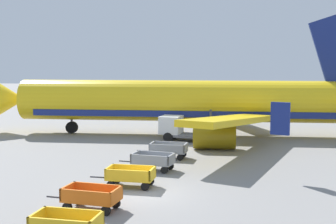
# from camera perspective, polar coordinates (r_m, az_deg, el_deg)

# --- Properties ---
(ground_plane) EXTENTS (220.00, 220.00, 0.00)m
(ground_plane) POSITION_cam_1_polar(r_m,az_deg,el_deg) (24.46, -2.89, -9.81)
(ground_plane) COLOR gray
(airplane) EXTENTS (37.59, 30.28, 11.34)m
(airplane) POSITION_cam_1_polar(r_m,az_deg,el_deg) (42.54, 3.29, 1.22)
(airplane) COLOR yellow
(airplane) RESTS_ON ground
(baggage_cart_second_in_row) EXTENTS (3.62, 1.75, 1.07)m
(baggage_cart_second_in_row) POSITION_cam_1_polar(r_m,az_deg,el_deg) (21.93, -9.28, -10.15)
(baggage_cart_second_in_row) COLOR orange
(baggage_cart_second_in_row) RESTS_ON ground
(baggage_cart_third_in_row) EXTENTS (3.59, 1.55, 1.07)m
(baggage_cart_third_in_row) POSITION_cam_1_polar(r_m,az_deg,el_deg) (25.53, -4.58, -7.74)
(baggage_cart_third_in_row) COLOR gold
(baggage_cart_third_in_row) RESTS_ON ground
(baggage_cart_fourth_in_row) EXTENTS (3.63, 1.85, 1.07)m
(baggage_cart_fourth_in_row) POSITION_cam_1_polar(r_m,az_deg,el_deg) (29.20, -1.85, -5.94)
(baggage_cart_fourth_in_row) COLOR gray
(baggage_cart_fourth_in_row) RESTS_ON ground
(baggage_cart_far_end) EXTENTS (3.60, 1.62, 1.07)m
(baggage_cart_far_end) POSITION_cam_1_polar(r_m,az_deg,el_deg) (32.78, 0.05, -4.59)
(baggage_cart_far_end) COLOR gray
(baggage_cart_far_end) RESTS_ON ground
(service_truck_beside_carts) EXTENTS (4.61, 2.56, 2.10)m
(service_truck_beside_carts) POSITION_cam_1_polar(r_m,az_deg,el_deg) (39.88, 1.06, -1.93)
(service_truck_beside_carts) COLOR slate
(service_truck_beside_carts) RESTS_ON ground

